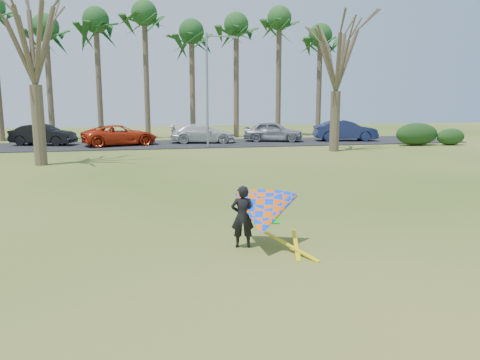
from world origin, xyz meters
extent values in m
plane|color=#235212|center=(0.00, 0.00, 0.00)|extent=(100.00, 100.00, 0.00)
cube|color=black|center=(0.00, 25.00, 0.03)|extent=(46.00, 7.00, 0.06)
cylinder|color=brown|center=(-10.00, 31.00, 4.50)|extent=(0.48, 0.48, 9.00)
ellipsoid|color=#194619|center=(-10.00, 31.00, 9.30)|extent=(4.84, 4.84, 3.08)
cylinder|color=#4E3C2F|center=(-6.00, 31.00, 4.85)|extent=(0.48, 0.48, 9.70)
ellipsoid|color=#194418|center=(-6.00, 31.00, 10.00)|extent=(4.84, 4.84, 3.08)
cylinder|color=#4C402E|center=(-2.00, 31.00, 5.20)|extent=(0.48, 0.48, 10.40)
ellipsoid|color=#1D4C1B|center=(-2.00, 31.00, 10.70)|extent=(4.84, 4.84, 3.08)
cylinder|color=brown|center=(2.00, 31.00, 4.50)|extent=(0.48, 0.48, 9.00)
ellipsoid|color=#184319|center=(2.00, 31.00, 9.30)|extent=(4.84, 4.84, 3.08)
cylinder|color=#4E3D2F|center=(6.00, 31.00, 4.85)|extent=(0.48, 0.48, 9.70)
ellipsoid|color=#194318|center=(6.00, 31.00, 10.00)|extent=(4.84, 4.84, 3.08)
cylinder|color=#4A3B2C|center=(10.00, 31.00, 5.20)|extent=(0.48, 0.48, 10.40)
ellipsoid|color=#1E4D1B|center=(10.00, 31.00, 10.70)|extent=(4.84, 4.84, 3.08)
cylinder|color=brown|center=(14.00, 31.00, 4.50)|extent=(0.48, 0.48, 9.00)
ellipsoid|color=#184318|center=(14.00, 31.00, 9.30)|extent=(4.84, 4.84, 3.08)
cylinder|color=#4D3F2E|center=(-8.00, 15.00, 2.10)|extent=(0.64, 0.64, 4.20)
cylinder|color=#46392A|center=(10.00, 18.00, 1.99)|extent=(0.64, 0.64, 3.99)
cylinder|color=gray|center=(2.00, 22.00, 4.00)|extent=(0.16, 0.16, 8.00)
cylinder|color=gray|center=(3.00, 22.00, 7.80)|extent=(2.00, 0.10, 0.10)
cube|color=gray|center=(4.00, 22.00, 7.75)|extent=(0.40, 0.18, 0.12)
ellipsoid|color=black|center=(17.74, 20.38, 0.85)|extent=(3.39, 1.54, 1.69)
ellipsoid|color=#163613|center=(20.38, 19.99, 0.63)|extent=(2.29, 1.07, 1.27)
imported|color=black|center=(-9.84, 25.97, 0.83)|extent=(4.98, 2.92, 1.55)
imported|color=red|center=(-4.22, 24.61, 0.82)|extent=(5.96, 4.05, 1.52)
imported|color=silver|center=(2.09, 25.34, 0.80)|extent=(5.32, 2.74, 1.48)
imported|color=gray|center=(7.90, 25.39, 0.87)|extent=(5.15, 3.39, 1.63)
imported|color=#1A224E|center=(13.89, 24.66, 0.91)|extent=(5.36, 2.65, 1.69)
imported|color=black|center=(-0.58, -0.94, 0.75)|extent=(0.60, 0.45, 1.49)
cone|color=#0542FF|center=(-0.13, -1.19, 0.85)|extent=(2.13, 2.39, 2.02)
cube|color=#0CBF19|center=(-0.01, -1.27, 0.80)|extent=(0.62, 0.60, 0.24)
cube|color=yellow|center=(0.42, -1.54, 0.01)|extent=(0.85, 1.66, 0.28)
cube|color=yellow|center=(0.62, -1.34, 0.01)|extent=(0.56, 1.76, 0.22)
camera|label=1|loc=(-2.93, -11.37, 3.48)|focal=35.00mm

